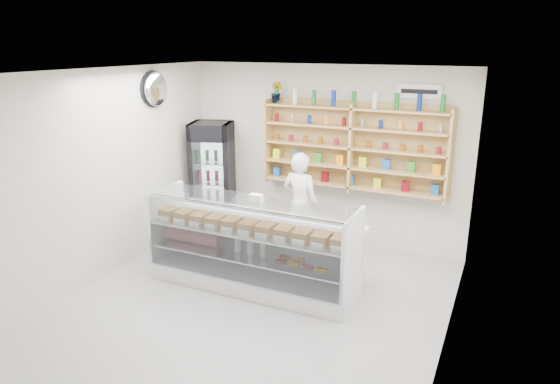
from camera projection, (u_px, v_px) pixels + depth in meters
The scene contains 8 objects.
room at pixel (248, 198), 5.70m from camera, with size 5.00×5.00×5.00m.
display_counter at pixel (253, 262), 6.56m from camera, with size 2.76×0.82×1.20m.
shop_worker at pixel (300, 204), 7.44m from camera, with size 0.58×0.38×1.58m, color white.
drinks_cooler at pixel (213, 177), 8.44m from camera, with size 0.84×0.82×1.85m.
wall_shelving at pixel (352, 148), 7.47m from camera, with size 2.84×0.28×1.33m.
potted_plant at pixel (277, 92), 7.76m from camera, with size 0.19×0.15×0.34m, color #1E6626.
security_mirror at pixel (156, 89), 7.32m from camera, with size 0.15×0.50×0.50m, color silver.
wall_sign at pixel (419, 91), 6.97m from camera, with size 0.62×0.03×0.20m, color white.
Camera 1 is at (2.64, -4.77, 3.10)m, focal length 32.00 mm.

